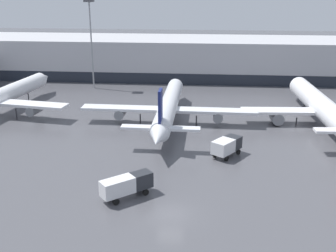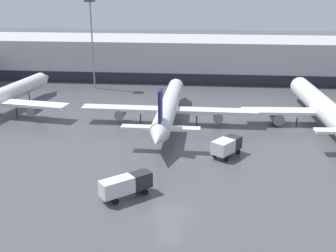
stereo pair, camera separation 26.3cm
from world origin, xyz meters
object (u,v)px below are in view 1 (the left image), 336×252
object	(u,v)px
service_truck_0	(227,145)
apron_light_mast_0	(90,18)
parked_jet_2	(323,108)
service_truck_1	(126,185)
parked_jet_1	(168,107)

from	to	relation	value
service_truck_0	apron_light_mast_0	xyz separation A→B (m)	(-26.40, 34.18, 13.02)
parked_jet_2	service_truck_1	size ratio (longest dim) A/B	6.68
parked_jet_1	service_truck_1	bearing A→B (deg)	175.14
service_truck_0	parked_jet_1	bearing A→B (deg)	71.22
parked_jet_2	service_truck_0	bearing A→B (deg)	128.97
service_truck_1	apron_light_mast_0	distance (m)	50.44
apron_light_mast_0	service_truck_1	bearing A→B (deg)	-71.56
parked_jet_2	parked_jet_1	bearing A→B (deg)	91.34
service_truck_0	service_truck_1	size ratio (longest dim) A/B	0.89
service_truck_1	parked_jet_2	bearing A→B (deg)	5.07
parked_jet_1	service_truck_0	bearing A→B (deg)	-144.06
parked_jet_2	apron_light_mast_0	distance (m)	47.98
parked_jet_2	apron_light_mast_0	world-z (taller)	apron_light_mast_0
service_truck_0	apron_light_mast_0	world-z (taller)	apron_light_mast_0
service_truck_1	parked_jet_1	bearing A→B (deg)	44.87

